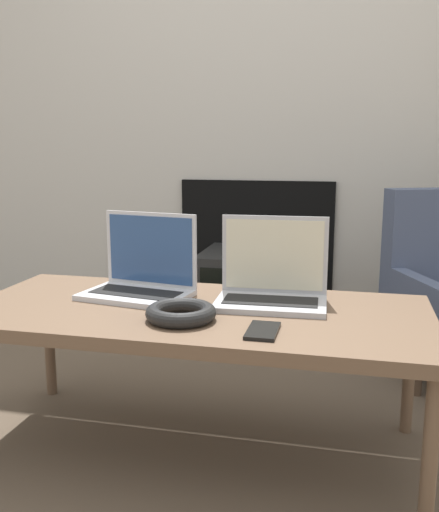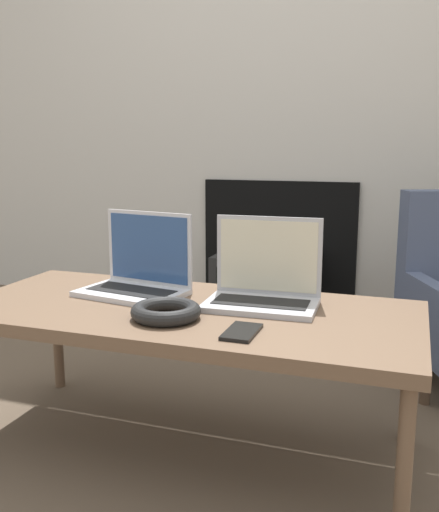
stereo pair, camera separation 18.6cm
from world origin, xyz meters
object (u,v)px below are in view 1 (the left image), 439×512
(laptop_left, at_px, (142,275))
(phone, at_px, (263,331))
(laptop_right, at_px, (272,283))
(headphones, at_px, (181,313))
(tv, at_px, (248,288))

(laptop_left, height_order, phone, laptop_left)
(laptop_right, xyz_separation_m, phone, (0.02, -0.27, -0.06))
(laptop_left, relative_size, headphones, 1.84)
(phone, bearing_deg, headphones, 167.10)
(laptop_right, bearing_deg, tv, 101.20)
(laptop_left, xyz_separation_m, headphones, (0.19, -0.22, -0.04))
(phone, distance_m, tv, 1.44)
(laptop_right, bearing_deg, headphones, -135.67)
(headphones, bearing_deg, tv, 92.79)
(headphones, relative_size, tv, 0.40)
(headphones, bearing_deg, laptop_right, 46.88)
(laptop_left, bearing_deg, headphones, -39.88)
(headphones, xyz_separation_m, tv, (-0.06, 1.33, -0.27))
(laptop_left, distance_m, tv, 1.16)
(laptop_right, distance_m, tv, 1.19)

